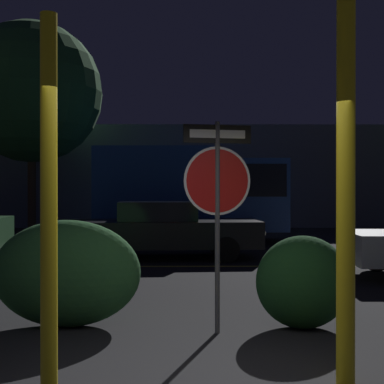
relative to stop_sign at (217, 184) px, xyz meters
name	(u,v)px	position (x,y,z in m)	size (l,w,h in m)	color
road_center_stripe	(195,266)	(-0.19, 5.53, -1.79)	(34.54, 0.12, 0.01)	gold
stop_sign	(217,184)	(0.00, 0.00, 0.00)	(0.82, 0.19, 2.54)	#4C4C51
yellow_pole_left	(49,216)	(-1.41, -2.38, -0.26)	(0.13, 0.13, 3.06)	yellow
yellow_pole_right	(346,188)	(1.03, -1.73, -0.04)	(0.16, 0.16, 3.49)	yellow
hedge_bush_1	(67,273)	(-1.88, 0.31, -1.12)	(1.87, 0.86, 1.34)	#285B2D
hedge_bush_2	(303,282)	(1.08, 0.20, -1.21)	(1.17, 0.84, 1.15)	#19421E
passing_car_2	(162,230)	(-1.00, 6.96, -1.07)	(4.97, 2.24, 1.42)	black
delivery_truck	(194,190)	(-0.14, 11.11, -0.10)	(6.18, 2.65, 3.08)	navy
tree_1	(32,92)	(-6.45, 14.52, 3.72)	(5.49, 5.49, 8.27)	#422D1E
building_backdrop	(205,177)	(0.53, 19.81, 0.52)	(27.63, 4.82, 4.63)	#4C4C56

